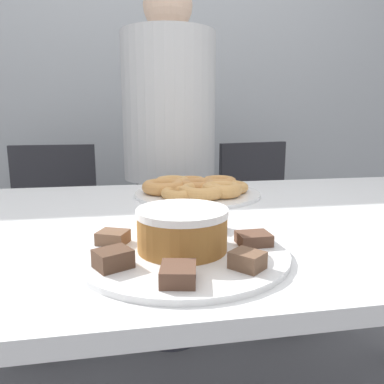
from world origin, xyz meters
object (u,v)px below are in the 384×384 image
Objects in this scene: office_chair_left at (54,247)px; plate_donuts at (197,194)px; person_standing at (170,166)px; plate_cake at (182,252)px; office_chair_right at (267,235)px; frosted_cake at (182,229)px.

plate_donuts is (0.55, -0.67, 0.37)m from office_chair_left.
plate_donuts is (0.02, -0.52, -0.02)m from person_standing.
plate_donuts is at bearing 76.06° from plate_cake.
office_chair_right is 1.35m from plate_cake.
plate_cake is (0.44, -1.15, 0.37)m from office_chair_left.
plate_donuts is (0.12, 0.48, 0.00)m from plate_cake.
office_chair_right is at bearing 61.87° from plate_cake.
office_chair_left reaches higher than plate_cake.
office_chair_right is 0.91m from plate_donuts.
plate_cake is (-0.10, -1.00, -0.02)m from person_standing.
office_chair_left is 1.05m from office_chair_right.
person_standing reaches higher than plate_donuts.
frosted_cake reaches higher than plate_donuts.
plate_donuts is (-0.50, -0.67, 0.37)m from office_chair_right.
plate_cake is at bearing -103.94° from plate_donuts.
office_chair_right is at bearing 16.50° from person_standing.
plate_cake is at bearing 135.00° from frosted_cake.
office_chair_left reaches higher than plate_donuts.
person_standing is 9.93× the size of frosted_cake.
person_standing reaches higher than office_chair_left.
office_chair_left is at bearing 110.74° from frosted_cake.
plate_cake is at bearing -132.54° from office_chair_right.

